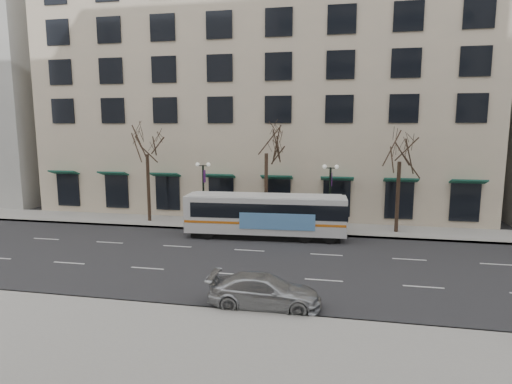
% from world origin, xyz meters
% --- Properties ---
extents(ground, '(160.00, 160.00, 0.00)m').
position_xyz_m(ground, '(0.00, 0.00, 0.00)').
color(ground, black).
rests_on(ground, ground).
extents(sidewalk_far, '(80.00, 4.00, 0.15)m').
position_xyz_m(sidewalk_far, '(5.00, 9.00, 0.07)').
color(sidewalk_far, gray).
rests_on(sidewalk_far, ground).
extents(building_hotel, '(40.00, 20.00, 24.00)m').
position_xyz_m(building_hotel, '(-2.00, 21.00, 12.00)').
color(building_hotel, beige).
rests_on(building_hotel, ground).
extents(tree_far_left, '(3.60, 3.60, 8.34)m').
position_xyz_m(tree_far_left, '(-10.00, 8.80, 6.70)').
color(tree_far_left, black).
rests_on(tree_far_left, ground).
extents(tree_far_mid, '(3.60, 3.60, 8.55)m').
position_xyz_m(tree_far_mid, '(0.00, 8.80, 6.91)').
color(tree_far_mid, black).
rests_on(tree_far_mid, ground).
extents(tree_far_right, '(3.60, 3.60, 8.06)m').
position_xyz_m(tree_far_right, '(10.00, 8.80, 6.42)').
color(tree_far_right, black).
rests_on(tree_far_right, ground).
extents(lamp_post_left, '(1.22, 0.45, 5.21)m').
position_xyz_m(lamp_post_left, '(-4.99, 8.20, 2.94)').
color(lamp_post_left, black).
rests_on(lamp_post_left, ground).
extents(lamp_post_right, '(1.22, 0.45, 5.21)m').
position_xyz_m(lamp_post_right, '(5.01, 8.20, 2.94)').
color(lamp_post_right, black).
rests_on(lamp_post_right, ground).
extents(city_bus, '(11.73, 3.14, 3.15)m').
position_xyz_m(city_bus, '(0.54, 5.80, 1.72)').
color(city_bus, silver).
rests_on(city_bus, ground).
extents(silver_car, '(5.10, 2.14, 1.47)m').
position_xyz_m(silver_car, '(2.50, -6.20, 0.74)').
color(silver_car, '#A6A9AE').
rests_on(silver_car, ground).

